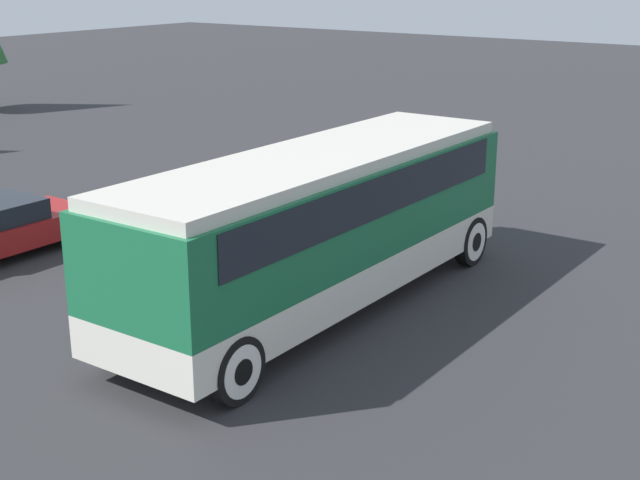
% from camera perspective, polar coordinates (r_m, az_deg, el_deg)
% --- Properties ---
extents(ground_plane, '(120.00, 120.00, 0.00)m').
position_cam_1_polar(ground_plane, '(17.17, 0.00, -4.37)').
color(ground_plane, '#2D2D30').
extents(tour_bus, '(9.78, 2.69, 3.05)m').
position_cam_1_polar(tour_bus, '(16.65, 0.19, 1.62)').
color(tour_bus, silver).
rests_on(tour_bus, ground_plane).
extents(parked_car_near, '(4.05, 1.83, 1.40)m').
position_cam_1_polar(parked_car_near, '(23.45, -2.31, 3.41)').
color(parked_car_near, '#BCBCC1').
rests_on(parked_car_near, ground_plane).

